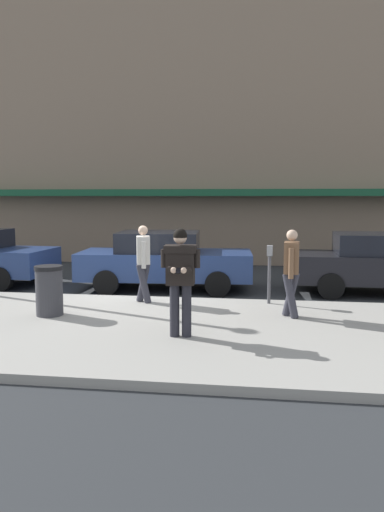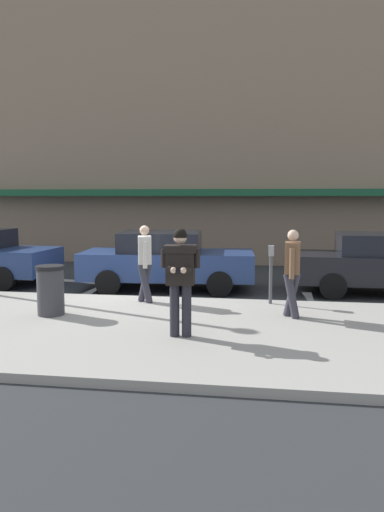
# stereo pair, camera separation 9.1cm
# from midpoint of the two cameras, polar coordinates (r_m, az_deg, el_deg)

# --- Properties ---
(ground_plane) EXTENTS (80.00, 80.00, 0.00)m
(ground_plane) POSITION_cam_midpoint_polar(r_m,az_deg,el_deg) (12.07, -6.05, -5.00)
(ground_plane) COLOR #2B2D30
(sidewalk) EXTENTS (32.00, 5.30, 0.14)m
(sidewalk) POSITION_cam_midpoint_polar(r_m,az_deg,el_deg) (9.12, -4.53, -8.40)
(sidewalk) COLOR #99968E
(sidewalk) RESTS_ON ground
(curb_paint_line) EXTENTS (28.00, 0.12, 0.01)m
(curb_paint_line) POSITION_cam_midpoint_polar(r_m,az_deg,el_deg) (11.90, -1.31, -5.11)
(curb_paint_line) COLOR silver
(curb_paint_line) RESTS_ON ground
(storefront_facade) EXTENTS (28.00, 4.70, 10.16)m
(storefront_facade) POSITION_cam_midpoint_polar(r_m,az_deg,el_deg) (20.18, 2.97, 14.23)
(storefront_facade) COLOR #84705B
(storefront_facade) RESTS_ON ground
(parked_sedan_mid) EXTENTS (4.62, 2.18, 1.54)m
(parked_sedan_mid) POSITION_cam_midpoint_polar(r_m,az_deg,el_deg) (13.20, -2.77, -0.47)
(parked_sedan_mid) COLOR navy
(parked_sedan_mid) RESTS_ON ground
(man_texting_on_phone) EXTENTS (0.65, 0.60, 1.81)m
(man_texting_on_phone) POSITION_cam_midpoint_polar(r_m,az_deg,el_deg) (8.19, -1.02, -1.68)
(man_texting_on_phone) COLOR #23232B
(man_texting_on_phone) RESTS_ON sidewalk
(pedestrian_in_light_coat) EXTENTS (0.40, 0.58, 1.70)m
(pedestrian_in_light_coat) POSITION_cam_midpoint_polar(r_m,az_deg,el_deg) (10.96, -5.18, -0.31)
(pedestrian_in_light_coat) COLOR #33333D
(pedestrian_in_light_coat) RESTS_ON sidewalk
(pedestrian_dark_coat) EXTENTS (0.35, 0.60, 1.70)m
(pedestrian_dark_coat) POSITION_cam_midpoint_polar(r_m,az_deg,el_deg) (9.74, 11.66, -1.32)
(pedestrian_dark_coat) COLOR #33333D
(pedestrian_dark_coat) RESTS_ON sidewalk
(parking_meter) EXTENTS (0.12, 0.18, 1.27)m
(parking_meter) POSITION_cam_midpoint_polar(r_m,az_deg,el_deg) (10.92, 9.24, -1.13)
(parking_meter) COLOR #4C4C51
(parking_meter) RESTS_ON sidewalk
(trash_bin) EXTENTS (0.55, 0.55, 0.98)m
(trash_bin) POSITION_cam_midpoint_polar(r_m,az_deg,el_deg) (10.19, -15.62, -3.77)
(trash_bin) COLOR #38383D
(trash_bin) RESTS_ON sidewalk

